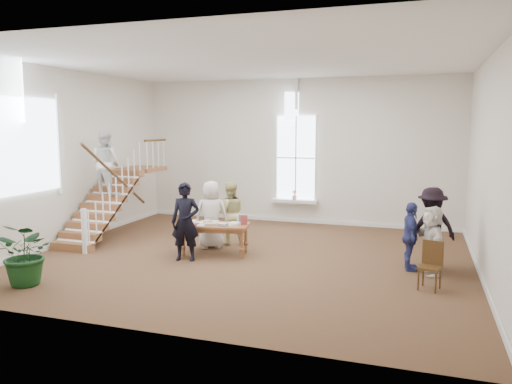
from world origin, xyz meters
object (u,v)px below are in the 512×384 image
(library_table, at_px, (215,227))
(side_chair, at_px, (431,263))
(floor_plant, at_px, (27,254))
(woman_cluster_c, at_px, (432,241))
(person_yellow, at_px, (230,213))
(elderly_woman, at_px, (211,215))
(woman_cluster_b, at_px, (431,227))
(police_officer, at_px, (185,222))
(woman_cluster_a, at_px, (410,236))

(library_table, relative_size, side_chair, 1.87)
(floor_plant, bearing_deg, side_chair, 16.84)
(library_table, bearing_deg, woman_cluster_c, -11.03)
(library_table, bearing_deg, person_yellow, 82.10)
(library_table, relative_size, elderly_woman, 1.00)
(woman_cluster_b, bearing_deg, police_officer, -12.62)
(woman_cluster_b, height_order, floor_plant, woman_cluster_b)
(person_yellow, xyz_separation_m, woman_cluster_a, (4.49, -0.97, -0.08))
(woman_cluster_a, xyz_separation_m, floor_plant, (-6.98, -3.37, -0.11))
(library_table, relative_size, person_yellow, 1.04)
(woman_cluster_a, height_order, side_chair, woman_cluster_a)
(police_officer, bearing_deg, side_chair, -15.35)
(elderly_woman, relative_size, side_chair, 1.87)
(elderly_woman, xyz_separation_m, person_yellow, (0.30, 0.50, -0.04))
(woman_cluster_b, height_order, woman_cluster_c, woman_cluster_b)
(woman_cluster_a, xyz_separation_m, side_chair, (0.41, -1.13, -0.23))
(police_officer, xyz_separation_m, floor_plant, (-2.09, -2.59, -0.27))
(person_yellow, relative_size, woman_cluster_a, 1.11)
(woman_cluster_c, bearing_deg, person_yellow, -121.57)
(police_officer, xyz_separation_m, person_yellow, (0.40, 1.75, -0.08))
(woman_cluster_b, bearing_deg, elderly_woman, -25.89)
(library_table, bearing_deg, side_chair, -21.91)
(woman_cluster_b, height_order, side_chair, woman_cluster_b)
(person_yellow, bearing_deg, elderly_woman, 32.74)
(person_yellow, bearing_deg, library_table, 66.02)
(person_yellow, distance_m, woman_cluster_b, 4.94)
(elderly_woman, xyz_separation_m, woman_cluster_b, (5.21, -0.02, 0.02))
(woman_cluster_b, bearing_deg, woman_cluster_c, 64.38)
(person_yellow, relative_size, side_chair, 1.79)
(woman_cluster_a, distance_m, woman_cluster_b, 0.63)
(elderly_woman, xyz_separation_m, floor_plant, (-2.19, -3.84, -0.22))
(library_table, height_order, side_chair, side_chair)
(police_officer, relative_size, side_chair, 1.96)
(elderly_woman, xyz_separation_m, side_chair, (5.19, -1.61, -0.35))
(woman_cluster_a, xyz_separation_m, woman_cluster_b, (0.42, 0.45, 0.14))
(elderly_woman, bearing_deg, woman_cluster_b, 162.60)
(side_chair, bearing_deg, library_table, -176.24)
(police_officer, relative_size, elderly_woman, 1.05)
(person_yellow, xyz_separation_m, side_chair, (4.89, -2.11, -0.31))
(side_chair, bearing_deg, woman_cluster_c, 104.57)
(library_table, relative_size, woman_cluster_c, 1.18)
(woman_cluster_c, bearing_deg, woman_cluster_b, 161.89)
(person_yellow, bearing_deg, woman_cluster_a, 141.44)
(person_yellow, relative_size, floor_plant, 1.30)
(woman_cluster_c, height_order, side_chair, woman_cluster_c)
(side_chair, bearing_deg, person_yellow, 172.13)
(library_table, distance_m, woman_cluster_b, 4.90)
(woman_cluster_a, relative_size, floor_plant, 1.17)
(elderly_woman, xyz_separation_m, woman_cluster_a, (4.79, -0.47, -0.12))
(woman_cluster_b, relative_size, side_chair, 1.92)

